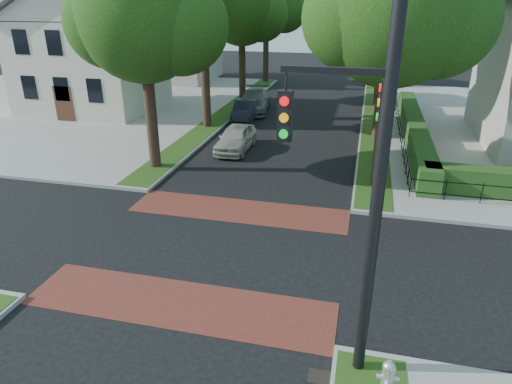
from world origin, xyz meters
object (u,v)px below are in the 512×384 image
parked_car_front (236,138)px  parked_car_middle (245,111)px  traffic_signal (368,184)px  parked_car_rear (254,101)px  fire_hydrant (387,379)px

parked_car_front → parked_car_middle: bearing=100.5°
traffic_signal → parked_car_rear: 26.57m
parked_car_rear → fire_hydrant: size_ratio=5.65×
parked_car_rear → fire_hydrant: parked_car_rear is taller
parked_car_front → fire_hydrant: size_ratio=4.34×
parked_car_front → fire_hydrant: parked_car_front is taller
traffic_signal → parked_car_middle: bearing=111.0°
parked_car_middle → parked_car_front: bearing=-84.7°
traffic_signal → parked_car_rear: (-8.49, 24.87, -3.91)m
parked_car_front → parked_car_middle: size_ratio=1.02×
parked_car_middle → fire_hydrant: bearing=-73.2°
parked_car_front → parked_car_rear: 9.64m
parked_car_rear → fire_hydrant: (9.31, -25.78, -0.18)m
parked_car_middle → parked_car_rear: parked_car_rear is taller
parked_car_rear → parked_car_middle: bearing=-97.2°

